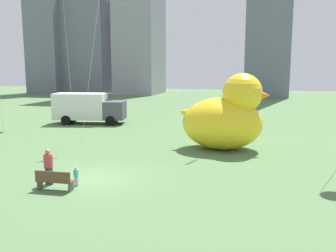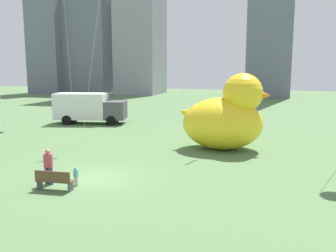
{
  "view_description": "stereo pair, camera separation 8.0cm",
  "coord_description": "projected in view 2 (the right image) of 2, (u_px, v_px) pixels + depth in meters",
  "views": [
    {
      "loc": [
        7.73,
        -15.64,
        5.36
      ],
      "look_at": [
        2.85,
        3.03,
        2.21
      ],
      "focal_mm": 39.32,
      "sensor_mm": 36.0,
      "label": 1
    },
    {
      "loc": [
        7.81,
        -15.62,
        5.36
      ],
      "look_at": [
        2.85,
        3.03,
        2.21
      ],
      "focal_mm": 39.32,
      "sensor_mm": 36.0,
      "label": 2
    }
  ],
  "objects": [
    {
      "name": "ground_plane",
      "position": [
        95.0,
        178.0,
        17.74
      ],
      "size": [
        140.0,
        140.0,
        0.0
      ],
      "primitive_type": "plane",
      "color": "#537547"
    },
    {
      "name": "person_child",
      "position": [
        76.0,
        175.0,
        16.6
      ],
      "size": [
        0.22,
        0.22,
        0.89
      ],
      "color": "silver",
      "rests_on": "ground"
    },
    {
      "name": "box_truck",
      "position": [
        89.0,
        108.0,
        34.55
      ],
      "size": [
        6.89,
        3.51,
        2.85
      ],
      "color": "white",
      "rests_on": "ground"
    },
    {
      "name": "person_adult",
      "position": [
        48.0,
        165.0,
        16.73
      ],
      "size": [
        0.41,
        0.41,
        1.66
      ],
      "color": "#38476B",
      "rests_on": "ground"
    },
    {
      "name": "park_bench",
      "position": [
        54.0,
        180.0,
        15.96
      ],
      "size": [
        1.66,
        0.53,
        0.9
      ],
      "color": "brown",
      "rests_on": "ground"
    },
    {
      "name": "giant_inflatable_duck",
      "position": [
        226.0,
        117.0,
        23.68
      ],
      "size": [
        5.96,
        3.82,
        4.94
      ],
      "color": "yellow",
      "rests_on": "ground"
    },
    {
      "name": "city_skyline",
      "position": [
        217.0,
        6.0,
        66.99
      ],
      "size": [
        73.64,
        15.4,
        39.84
      ],
      "color": "slate",
      "rests_on": "ground"
    }
  ]
}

